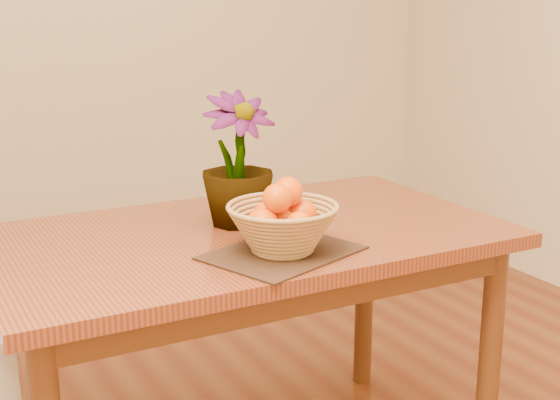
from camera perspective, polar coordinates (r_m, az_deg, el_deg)
name	(u,v)px	position (r m, az deg, el deg)	size (l,w,h in m)	color
wall_back	(64,1)	(3.89, -15.54, 13.86)	(4.00, 0.02, 2.70)	beige
table	(246,261)	(2.16, -2.51, -4.49)	(1.40, 0.80, 0.75)	brown
placemat	(283,253)	(1.94, 0.19, -3.88)	(0.36, 0.27, 0.01)	#3C2315
wicker_basket	(283,230)	(1.92, 0.19, -2.22)	(0.28, 0.28, 0.11)	#AA7D47
orange_pile	(283,212)	(1.91, 0.20, -0.87)	(0.20, 0.19, 0.14)	#ED5703
potted_plant	(237,160)	(2.15, -3.14, 2.96)	(0.21, 0.21, 0.37)	#144413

